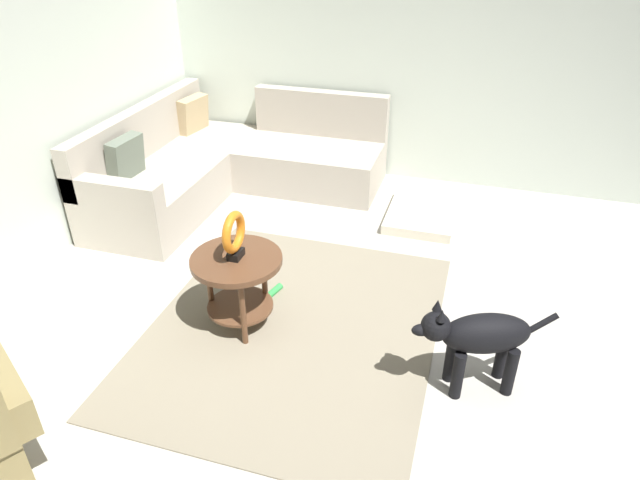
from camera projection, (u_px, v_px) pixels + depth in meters
ground_plane at (390, 369)px, 3.61m from camera, size 6.00×6.00×0.10m
wall_right at (457, 47)px, 5.32m from camera, size 0.12×6.00×2.70m
area_rug at (294, 327)px, 3.88m from camera, size 2.30×1.90×0.01m
sectional_couch at (227, 166)px, 5.57m from camera, size 2.20×2.25×0.88m
side_table at (237, 273)px, 3.71m from camera, size 0.60×0.60×0.54m
torus_sculpture at (234, 235)px, 3.56m from camera, size 0.28×0.08×0.33m
dog_bed_mat at (422, 214)px, 5.21m from camera, size 0.80×0.60×0.09m
dog at (478, 337)px, 3.22m from camera, size 0.40×0.81×0.63m
dog_toy_ball at (475, 333)px, 3.77m from camera, size 0.09×0.09×0.09m
dog_toy_rope at (273, 292)px, 4.20m from camera, size 0.20×0.10×0.05m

